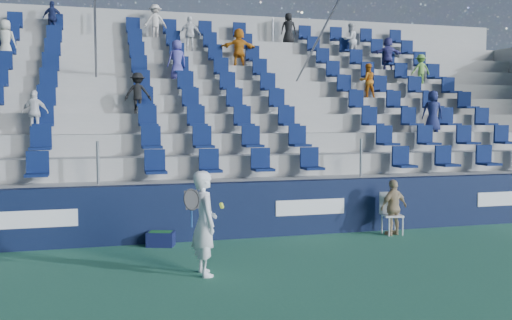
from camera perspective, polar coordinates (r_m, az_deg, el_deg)
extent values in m
plane|color=#317353|center=(9.53, 3.44, -11.43)|extent=(70.00, 70.00, 0.00)
cube|color=#0E1735|center=(12.36, -1.33, -5.00)|extent=(24.00, 0.30, 1.20)
cube|color=white|center=(12.65, 5.47, -4.72)|extent=(1.60, 0.02, 0.34)
cube|color=#A4A49F|center=(12.91, -1.97, -4.62)|extent=(24.00, 0.85, 1.20)
cube|color=#A4A49F|center=(13.69, -2.81, -3.07)|extent=(24.00, 0.85, 1.70)
cube|color=#A4A49F|center=(14.49, -3.56, -1.68)|extent=(24.00, 0.85, 2.20)
cube|color=#A4A49F|center=(15.30, -4.22, -0.45)|extent=(24.00, 0.85, 2.70)
cube|color=#A4A49F|center=(16.11, -4.83, 0.67)|extent=(24.00, 0.85, 3.20)
cube|color=#A4A49F|center=(16.93, -5.37, 1.67)|extent=(24.00, 0.85, 3.70)
cube|color=#A4A49F|center=(17.76, -5.86, 2.58)|extent=(24.00, 0.85, 4.20)
cube|color=#A4A49F|center=(18.60, -6.31, 3.41)|extent=(24.00, 0.85, 4.70)
cube|color=#A4A49F|center=(19.44, -6.72, 4.17)|extent=(24.00, 0.85, 5.20)
cube|color=#A4A49F|center=(20.11, -7.03, 5.58)|extent=(24.00, 0.50, 6.20)
cube|color=#0B1946|center=(12.80, -1.98, -0.41)|extent=(16.05, 0.50, 0.70)
cube|color=#0B1946|center=(13.60, -2.83, 1.96)|extent=(16.05, 0.50, 0.70)
cube|color=#0B1946|center=(14.42, -3.58, 4.06)|extent=(16.05, 0.50, 0.70)
cube|color=#0B1946|center=(15.26, -4.26, 5.93)|extent=(16.05, 0.50, 0.70)
cube|color=#0B1946|center=(16.12, -4.87, 7.60)|extent=(16.05, 0.50, 0.70)
cube|color=#0B1946|center=(16.99, -5.42, 9.10)|extent=(16.05, 0.50, 0.70)
cube|color=#0B1946|center=(17.87, -5.92, 10.46)|extent=(16.05, 0.50, 0.70)
cube|color=#0B1946|center=(18.77, -6.38, 11.68)|extent=(16.05, 0.50, 0.70)
cube|color=#0B1946|center=(19.67, -6.80, 12.80)|extent=(16.05, 0.50, 0.70)
cylinder|color=gray|center=(15.91, -15.74, 10.41)|extent=(0.06, 7.68, 4.55)
cylinder|color=gray|center=(17.00, 5.26, 10.12)|extent=(0.06, 7.68, 4.55)
imported|color=silver|center=(20.37, 9.42, 11.73)|extent=(0.69, 0.61, 1.18)
imported|color=#403F8B|center=(19.98, 13.03, 10.28)|extent=(1.06, 0.47, 1.11)
imported|color=navy|center=(16.72, 17.26, 4.67)|extent=(0.65, 0.53, 1.16)
imported|color=#484497|center=(16.85, -7.91, 9.89)|extent=(0.63, 0.50, 1.15)
imported|color=white|center=(18.74, -6.60, 12.37)|extent=(0.69, 0.35, 1.14)
imported|color=silver|center=(19.52, -10.05, 13.46)|extent=(0.75, 0.46, 1.12)
imported|color=black|center=(14.95, -11.73, 6.56)|extent=(0.74, 0.52, 1.05)
imported|color=white|center=(14.12, -21.22, 4.45)|extent=(0.64, 0.36, 1.02)
imported|color=orange|center=(18.12, -1.73, 11.16)|extent=(1.10, 0.37, 1.19)
imported|color=beige|center=(17.76, -23.75, 10.91)|extent=(0.64, 0.50, 1.15)
imported|color=#75B648|center=(19.56, 16.15, 8.69)|extent=(0.66, 0.42, 0.97)
imported|color=black|center=(20.49, 3.28, 12.99)|extent=(0.60, 0.48, 1.08)
imported|color=navy|center=(19.46, -19.67, 13.22)|extent=(0.66, 0.38, 1.06)
imported|color=#C86E17|center=(17.66, 11.08, 7.77)|extent=(0.54, 0.43, 1.03)
imported|color=white|center=(9.38, -5.17, -6.30)|extent=(0.46, 0.66, 1.72)
cylinder|color=navy|center=(9.08, -6.45, -5.83)|extent=(0.03, 0.03, 0.28)
torus|color=black|center=(9.03, -6.46, -3.95)|extent=(0.30, 0.17, 0.28)
plane|color=#262626|center=(9.03, -6.46, -3.95)|extent=(0.30, 0.16, 0.29)
sphere|color=#D3EA36|center=(9.19, -3.42, -4.70)|extent=(0.07, 0.07, 0.07)
sphere|color=#D3EA36|center=(9.24, -3.50, -4.46)|extent=(0.07, 0.07, 0.07)
cube|color=white|center=(13.03, 13.48, -5.42)|extent=(0.48, 0.48, 0.04)
cube|color=white|center=(13.16, 13.09, -4.21)|extent=(0.41, 0.12, 0.50)
cylinder|color=white|center=(12.85, 13.18, -6.55)|extent=(0.03, 0.03, 0.41)
cylinder|color=white|center=(13.01, 14.45, -6.45)|extent=(0.03, 0.03, 0.41)
cylinder|color=white|center=(13.13, 12.48, -6.31)|extent=(0.03, 0.03, 0.41)
cylinder|color=white|center=(13.29, 13.74, -6.21)|extent=(0.03, 0.03, 0.41)
imported|color=tan|center=(12.96, 13.60, -4.62)|extent=(0.77, 0.47, 1.23)
cube|color=#10153D|center=(11.74, -9.51, -7.79)|extent=(0.62, 0.50, 0.29)
cube|color=#1E662D|center=(11.72, -9.51, -7.47)|extent=(0.50, 0.38, 0.17)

